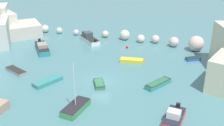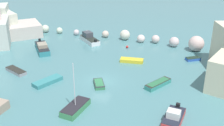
{
  "view_description": "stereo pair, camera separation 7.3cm",
  "coord_description": "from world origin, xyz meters",
  "px_view_note": "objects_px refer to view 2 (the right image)",
  "views": [
    {
      "loc": [
        13.22,
        -31.24,
        17.39
      ],
      "look_at": [
        0.0,
        4.51,
        1.0
      ],
      "focal_mm": 43.6,
      "sensor_mm": 36.0,
      "label": 1
    },
    {
      "loc": [
        13.29,
        -31.21,
        17.39
      ],
      "look_at": [
        0.0,
        4.51,
        1.0
      ],
      "focal_mm": 43.6,
      "sensor_mm": 36.0,
      "label": 2
    }
  ],
  "objects_px": {
    "moored_boat_2": "(89,39)",
    "moored_boat_11": "(193,59)",
    "channel_buoy": "(127,47)",
    "moored_boat_5": "(42,48)",
    "moored_boat_9": "(174,117)",
    "moored_boat_8": "(48,81)",
    "moored_boat_6": "(99,84)",
    "moored_boat_0": "(76,107)",
    "moored_boat_4": "(16,71)",
    "moored_boat_1": "(132,60)",
    "moored_boat_7": "(158,84)"
  },
  "relations": [
    {
      "from": "moored_boat_0",
      "to": "moored_boat_4",
      "type": "bearing_deg",
      "value": 69.61
    },
    {
      "from": "channel_buoy",
      "to": "moored_boat_1",
      "type": "distance_m",
      "value": 6.61
    },
    {
      "from": "moored_boat_6",
      "to": "moored_boat_2",
      "type": "bearing_deg",
      "value": -1.44
    },
    {
      "from": "moored_boat_2",
      "to": "moored_boat_8",
      "type": "distance_m",
      "value": 18.17
    },
    {
      "from": "moored_boat_7",
      "to": "moored_boat_8",
      "type": "xyz_separation_m",
      "value": [
        -14.45,
        -4.48,
        -0.06
      ]
    },
    {
      "from": "moored_boat_0",
      "to": "moored_boat_2",
      "type": "height_order",
      "value": "moored_boat_0"
    },
    {
      "from": "moored_boat_7",
      "to": "moored_boat_9",
      "type": "bearing_deg",
      "value": 51.52
    },
    {
      "from": "moored_boat_11",
      "to": "moored_boat_8",
      "type": "bearing_deg",
      "value": 6.28
    },
    {
      "from": "moored_boat_6",
      "to": "moored_boat_9",
      "type": "distance_m",
      "value": 11.74
    },
    {
      "from": "channel_buoy",
      "to": "moored_boat_0",
      "type": "relative_size",
      "value": 0.08
    },
    {
      "from": "moored_boat_0",
      "to": "moored_boat_1",
      "type": "bearing_deg",
      "value": -2.46
    },
    {
      "from": "moored_boat_1",
      "to": "moored_boat_6",
      "type": "relative_size",
      "value": 1.26
    },
    {
      "from": "moored_boat_7",
      "to": "moored_boat_8",
      "type": "height_order",
      "value": "moored_boat_7"
    },
    {
      "from": "moored_boat_5",
      "to": "moored_boat_9",
      "type": "distance_m",
      "value": 28.73
    },
    {
      "from": "moored_boat_0",
      "to": "moored_boat_8",
      "type": "distance_m",
      "value": 8.3
    },
    {
      "from": "moored_boat_6",
      "to": "moored_boat_4",
      "type": "bearing_deg",
      "value": 61.96
    },
    {
      "from": "moored_boat_2",
      "to": "moored_boat_9",
      "type": "xyz_separation_m",
      "value": [
        19.69,
        -20.91,
        -0.19
      ]
    },
    {
      "from": "moored_boat_0",
      "to": "moored_boat_11",
      "type": "distance_m",
      "value": 23.18
    },
    {
      "from": "moored_boat_8",
      "to": "moored_boat_5",
      "type": "bearing_deg",
      "value": 58.86
    },
    {
      "from": "moored_boat_1",
      "to": "moored_boat_11",
      "type": "distance_m",
      "value": 10.23
    },
    {
      "from": "moored_boat_0",
      "to": "moored_boat_6",
      "type": "xyz_separation_m",
      "value": [
        0.11,
        6.63,
        -0.17
      ]
    },
    {
      "from": "moored_boat_5",
      "to": "moored_boat_4",
      "type": "bearing_deg",
      "value": -32.9
    },
    {
      "from": "moored_boat_4",
      "to": "channel_buoy",
      "type": "bearing_deg",
      "value": -107.52
    },
    {
      "from": "moored_boat_6",
      "to": "moored_boat_9",
      "type": "height_order",
      "value": "moored_boat_9"
    },
    {
      "from": "channel_buoy",
      "to": "moored_boat_4",
      "type": "height_order",
      "value": "moored_boat_4"
    },
    {
      "from": "moored_boat_7",
      "to": "moored_boat_8",
      "type": "bearing_deg",
      "value": -44.81
    },
    {
      "from": "moored_boat_9",
      "to": "moored_boat_2",
      "type": "bearing_deg",
      "value": -132.3
    },
    {
      "from": "channel_buoy",
      "to": "moored_boat_0",
      "type": "bearing_deg",
      "value": -88.09
    },
    {
      "from": "moored_boat_2",
      "to": "moored_boat_11",
      "type": "bearing_deg",
      "value": -146.93
    },
    {
      "from": "moored_boat_6",
      "to": "moored_boat_0",
      "type": "bearing_deg",
      "value": 148.69
    },
    {
      "from": "moored_boat_6",
      "to": "moored_boat_11",
      "type": "height_order",
      "value": "moored_boat_11"
    },
    {
      "from": "channel_buoy",
      "to": "moored_boat_5",
      "type": "relative_size",
      "value": 0.08
    },
    {
      "from": "moored_boat_0",
      "to": "moored_boat_9",
      "type": "distance_m",
      "value": 11.03
    },
    {
      "from": "moored_boat_11",
      "to": "moored_boat_9",
      "type": "bearing_deg",
      "value": 54.42
    },
    {
      "from": "moored_boat_1",
      "to": "moored_boat_8",
      "type": "relative_size",
      "value": 0.88
    },
    {
      "from": "moored_boat_0",
      "to": "moored_boat_4",
      "type": "relative_size",
      "value": 1.45
    },
    {
      "from": "moored_boat_5",
      "to": "moored_boat_8",
      "type": "height_order",
      "value": "moored_boat_5"
    },
    {
      "from": "moored_boat_0",
      "to": "moored_boat_4",
      "type": "distance_m",
      "value": 14.5
    },
    {
      "from": "moored_boat_1",
      "to": "moored_boat_8",
      "type": "bearing_deg",
      "value": 43.61
    },
    {
      "from": "channel_buoy",
      "to": "moored_boat_9",
      "type": "relative_size",
      "value": 0.11
    },
    {
      "from": "moored_boat_0",
      "to": "moored_boat_7",
      "type": "height_order",
      "value": "moored_boat_0"
    },
    {
      "from": "moored_boat_1",
      "to": "moored_boat_11",
      "type": "relative_size",
      "value": 1.52
    },
    {
      "from": "moored_boat_0",
      "to": "moored_boat_11",
      "type": "height_order",
      "value": "moored_boat_0"
    },
    {
      "from": "moored_boat_1",
      "to": "moored_boat_4",
      "type": "bearing_deg",
      "value": 24.76
    },
    {
      "from": "moored_boat_4",
      "to": "moored_boat_11",
      "type": "bearing_deg",
      "value": -129.48
    },
    {
      "from": "channel_buoy",
      "to": "moored_boat_2",
      "type": "xyz_separation_m",
      "value": [
        -8.09,
        0.77,
        0.44
      ]
    },
    {
      "from": "moored_boat_4",
      "to": "moored_boat_7",
      "type": "distance_m",
      "value": 21.06
    },
    {
      "from": "moored_boat_5",
      "to": "moored_boat_8",
      "type": "xyz_separation_m",
      "value": [
        7.82,
        -10.45,
        -0.33
      ]
    },
    {
      "from": "moored_boat_0",
      "to": "moored_boat_9",
      "type": "xyz_separation_m",
      "value": [
        10.86,
        1.92,
        0.07
      ]
    },
    {
      "from": "moored_boat_4",
      "to": "moored_boat_2",
      "type": "bearing_deg",
      "value": -84.12
    }
  ]
}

